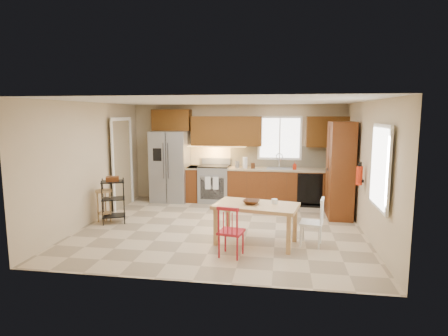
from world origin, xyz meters
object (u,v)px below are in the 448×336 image
(chair_red, at_px, (231,231))
(utility_cart, at_px, (113,201))
(pantry, at_px, (340,170))
(table_bowl, at_px, (251,204))
(dining_table, at_px, (256,224))
(bar_stool, at_px, (104,206))
(soap_bottle, at_px, (295,166))
(chair_white, at_px, (311,222))
(table_jar, at_px, (274,203))
(refrigerator, at_px, (170,166))
(fire_extinguisher, at_px, (359,176))
(range_stove, at_px, (214,184))

(chair_red, xyz_separation_m, utility_cart, (-2.68, 1.45, 0.05))
(pantry, height_order, table_bowl, pantry)
(dining_table, xyz_separation_m, bar_stool, (-3.25, 0.81, -0.00))
(chair_red, xyz_separation_m, table_bowl, (0.26, 0.65, 0.28))
(dining_table, bearing_deg, table_bowl, -169.30)
(pantry, bearing_deg, soap_bottle, 136.55)
(pantry, distance_m, chair_red, 3.42)
(dining_table, relative_size, chair_white, 1.70)
(dining_table, xyz_separation_m, table_jar, (0.31, 0.09, 0.38))
(chair_white, bearing_deg, table_jar, 97.22)
(pantry, relative_size, chair_red, 2.52)
(chair_white, distance_m, table_bowl, 1.08)
(chair_red, relative_size, chair_white, 1.00)
(soap_bottle, relative_size, pantry, 0.09)
(soap_bottle, relative_size, table_jar, 1.73)
(dining_table, height_order, chair_white, chair_white)
(table_jar, distance_m, utility_cart, 3.42)
(chair_white, bearing_deg, soap_bottle, 14.98)
(table_bowl, relative_size, table_jar, 2.61)
(dining_table, distance_m, table_jar, 0.50)
(refrigerator, xyz_separation_m, dining_table, (2.45, -2.95, -0.56))
(fire_extinguisher, xyz_separation_m, table_bowl, (-1.97, -0.98, -0.40))
(bar_stool, bearing_deg, soap_bottle, 48.78)
(soap_bottle, bearing_deg, fire_extinguisher, -59.47)
(range_stove, distance_m, bar_stool, 2.94)
(refrigerator, distance_m, table_bowl, 3.78)
(fire_extinguisher, distance_m, bar_stool, 5.19)
(soap_bottle, relative_size, chair_red, 0.23)
(table_jar, bearing_deg, refrigerator, 133.91)
(table_bowl, bearing_deg, chair_white, 2.76)
(pantry, height_order, bar_stool, pantry)
(fire_extinguisher, bearing_deg, bar_stool, -178.17)
(refrigerator, bearing_deg, pantry, -12.62)
(range_stove, relative_size, utility_cart, 0.99)
(chair_white, height_order, utility_cart, utility_cart)
(refrigerator, xyz_separation_m, fire_extinguisher, (4.33, -1.98, 0.19))
(bar_stool, bearing_deg, utility_cart, 17.06)
(dining_table, bearing_deg, pantry, 60.97)
(range_stove, distance_m, chair_red, 3.78)
(chair_red, bearing_deg, refrigerator, 130.88)
(refrigerator, xyz_separation_m, chair_red, (2.10, -3.60, -0.49))
(soap_bottle, height_order, table_jar, soap_bottle)
(chair_white, bearing_deg, bar_stool, 90.38)
(soap_bottle, bearing_deg, bar_stool, -152.03)
(chair_red, distance_m, bar_stool, 3.24)
(pantry, relative_size, fire_extinguisher, 5.83)
(dining_table, bearing_deg, chair_white, 13.71)
(refrigerator, xyz_separation_m, utility_cart, (-0.58, -2.15, -0.45))
(fire_extinguisher, relative_size, utility_cart, 0.39)
(refrigerator, distance_m, soap_bottle, 3.18)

